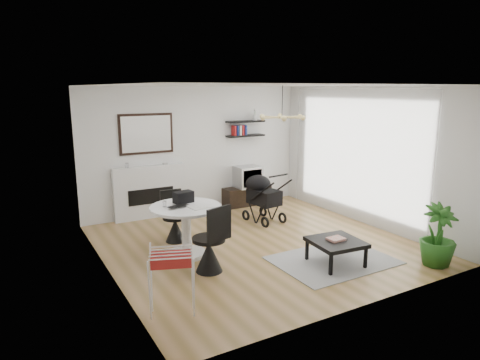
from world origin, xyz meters
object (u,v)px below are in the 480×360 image
crt_tv (247,177)px  fireplace (150,186)px  drying_rack (172,281)px  stroller (262,199)px  dining_table (186,223)px  tv_console (247,196)px  coffee_table (336,243)px  potted_plant (438,235)px

crt_tv → fireplace: bearing=176.7°
drying_rack → stroller: size_ratio=0.77×
dining_table → tv_console: bearing=42.0°
crt_tv → dining_table: crt_tv is taller
dining_table → drying_rack: size_ratio=1.42×
tv_console → dining_table: dining_table is taller
drying_rack → coffee_table: bearing=24.1°
fireplace → drying_rack: 4.07m
dining_table → potted_plant: potted_plant is taller
tv_console → stroller: stroller is taller
stroller → coffee_table: size_ratio=1.30×
crt_tv → stroller: (-0.36, -1.20, -0.22)m
crt_tv → potted_plant: potted_plant is taller
fireplace → potted_plant: 5.46m
crt_tv → coffee_table: 3.70m
drying_rack → stroller: stroller is taller
fireplace → coffee_table: (1.69, -3.77, -0.34)m
fireplace → coffee_table: size_ratio=2.70×
fireplace → coffee_table: bearing=-65.8°
tv_console → dining_table: size_ratio=0.99×
dining_table → coffee_table: (1.85, -1.46, -0.20)m
tv_console → stroller: size_ratio=1.07×
dining_table → potted_plant: 3.88m
fireplace → potted_plant: size_ratio=2.26×
coffee_table → potted_plant: 1.54m
fireplace → potted_plant: fireplace is taller
potted_plant → coffee_table: bearing=149.5°
drying_rack → stroller: 3.91m
dining_table → coffee_table: size_ratio=1.42×
drying_rack → fireplace: bearing=96.2°
potted_plant → drying_rack: bearing=171.3°
fireplace → stroller: fireplace is taller
dining_table → drying_rack: dining_table is taller
coffee_table → stroller: bearing=84.8°
dining_table → potted_plant: size_ratio=1.19×
drying_rack → potted_plant: bearing=12.0°
crt_tv → dining_table: (-2.42, -2.18, -0.12)m
crt_tv → stroller: 1.27m
fireplace → stroller: (1.91, -1.33, -0.24)m
crt_tv → drying_rack: size_ratio=0.70×
crt_tv → coffee_table: bearing=-99.1°
potted_plant → dining_table: bearing=144.7°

